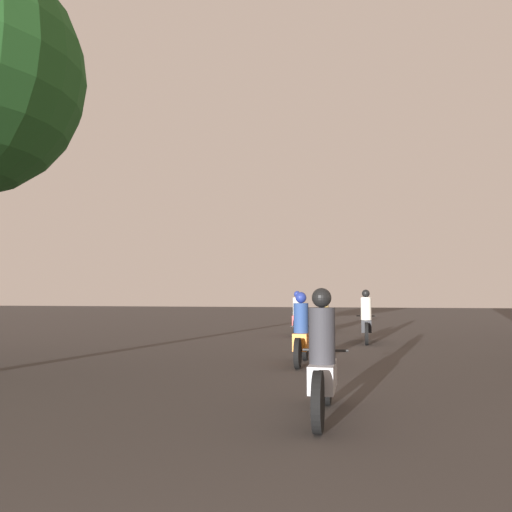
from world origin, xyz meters
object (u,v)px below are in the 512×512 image
object	(u,v)px
motorcycle_silver	(323,366)
motorcycle_black	(366,322)
motorcycle_yellow	(325,317)
motorcycle_orange	(301,335)
motorcycle_red	(298,318)

from	to	relation	value
motorcycle_silver	motorcycle_black	world-z (taller)	motorcycle_black
motorcycle_silver	motorcycle_black	bearing A→B (deg)	82.14
motorcycle_black	motorcycle_yellow	size ratio (longest dim) A/B	1.00
motorcycle_silver	motorcycle_yellow	world-z (taller)	motorcycle_silver
motorcycle_silver	motorcycle_orange	size ratio (longest dim) A/B	1.05
motorcycle_orange	motorcycle_yellow	size ratio (longest dim) A/B	0.97
motorcycle_silver	motorcycle_black	size ratio (longest dim) A/B	1.01
motorcycle_orange	motorcycle_red	world-z (taller)	motorcycle_red
motorcycle_orange	motorcycle_black	xyz separation A→B (m)	(1.41, 5.19, 0.04)
motorcycle_orange	motorcycle_red	size ratio (longest dim) A/B	1.03
motorcycle_silver	motorcycle_orange	xyz separation A→B (m)	(-0.80, 4.58, -0.01)
motorcycle_red	motorcycle_yellow	world-z (taller)	motorcycle_red
motorcycle_silver	motorcycle_red	world-z (taller)	motorcycle_red
motorcycle_red	motorcycle_yellow	bearing A→B (deg)	61.87
motorcycle_yellow	motorcycle_orange	bearing A→B (deg)	-96.34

